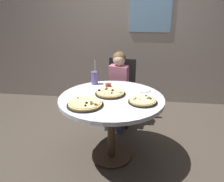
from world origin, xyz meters
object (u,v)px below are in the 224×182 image
plate_small (143,90)px  dining_table (111,106)px  pizza_cheese (85,104)px  soda_cup (94,78)px  pizza_pepperoni (143,101)px  sauce_bowl (108,85)px  chair_wooden (120,87)px  pizza_veggie (110,93)px  diner_child (117,95)px

plate_small → dining_table: bearing=-142.7°
pizza_cheese → soda_cup: size_ratio=1.17×
pizza_pepperoni → sauce_bowl: pizza_pepperoni is taller
pizza_cheese → pizza_pepperoni: size_ratio=1.22×
pizza_cheese → soda_cup: soda_cup is taller
pizza_cheese → pizza_pepperoni: (0.55, 0.15, 0.00)m
chair_wooden → pizza_veggie: (-0.04, -0.85, 0.24)m
chair_wooden → pizza_veggie: 0.88m
chair_wooden → soda_cup: (-0.28, -0.53, 0.30)m
chair_wooden → pizza_cheese: 1.22m
pizza_pepperoni → sauce_bowl: 0.59m
dining_table → sauce_bowl: size_ratio=16.08×
chair_wooden → soda_cup: bearing=-117.9°
diner_child → dining_table: bearing=-89.0°
diner_child → pizza_veggie: (-0.01, -0.67, 0.28)m
dining_table → pizza_pepperoni: size_ratio=3.82×
pizza_veggie → soda_cup: (-0.24, 0.32, 0.06)m
pizza_veggie → plate_small: pizza_veggie is taller
diner_child → pizza_veggie: 0.73m
diner_child → soda_cup: size_ratio=3.51×
chair_wooden → soda_cup: size_ratio=3.09×
pizza_veggie → pizza_cheese: bearing=-121.4°
pizza_veggie → sauce_bowl: bearing=103.3°
dining_table → diner_child: size_ratio=1.04×
dining_table → diner_child: diner_child is taller
dining_table → chair_wooden: chair_wooden is taller
plate_small → diner_child: bearing=125.0°
pizza_veggie → diner_child: bearing=89.2°
pizza_pepperoni → soda_cup: (-0.60, 0.50, 0.06)m
pizza_pepperoni → chair_wooden: bearing=107.0°
pizza_cheese → soda_cup: 0.65m
pizza_veggie → soda_cup: bearing=127.1°
diner_child → chair_wooden: bearing=80.8°
diner_child → sauce_bowl: size_ratio=15.46×
plate_small → pizza_pepperoni: bearing=-90.3°
dining_table → soda_cup: bearing=123.5°
chair_wooden → diner_child: (-0.03, -0.18, -0.05)m
soda_cup → pizza_pepperoni: bearing=-40.1°
soda_cup → sauce_bowl: (0.18, -0.08, -0.06)m
dining_table → diner_child: bearing=91.0°
dining_table → pizza_cheese: size_ratio=3.14×
pizza_pepperoni → soda_cup: bearing=139.9°
plate_small → sauce_bowl: bearing=170.6°
soda_cup → dining_table: bearing=-56.5°
sauce_bowl → plate_small: sauce_bowl is taller
pizza_pepperoni → plate_small: pizza_pepperoni is taller
diner_child → pizza_pepperoni: 0.96m
diner_child → pizza_veggie: bearing=-90.8°
chair_wooden → sauce_bowl: (-0.10, -0.61, 0.24)m
dining_table → plate_small: size_ratio=6.25×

